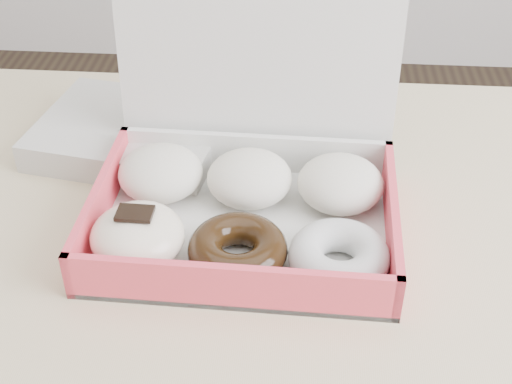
{
  "coord_description": "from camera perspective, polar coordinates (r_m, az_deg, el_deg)",
  "views": [
    {
      "loc": [
        -0.01,
        -0.59,
        1.27
      ],
      "look_at": [
        -0.05,
        0.0,
        0.83
      ],
      "focal_mm": 50.0,
      "sensor_mm": 36.0,
      "label": 1
    }
  ],
  "objects": [
    {
      "name": "table",
      "position": [
        0.84,
        3.7,
        -8.76
      ],
      "size": [
        1.2,
        0.8,
        0.75
      ],
      "color": "#CDB987",
      "rests_on": "ground"
    },
    {
      "name": "donut_box",
      "position": [
        0.8,
        -1.06,
        -0.2
      ],
      "size": [
        0.34,
        0.28,
        0.24
      ],
      "rotation": [
        0.0,
        0.0,
        -0.03
      ],
      "color": "silver",
      "rests_on": "table"
    },
    {
      "name": "newspapers",
      "position": [
        0.96,
        -9.82,
        4.65
      ],
      "size": [
        0.27,
        0.23,
        0.04
      ],
      "primitive_type": "cube",
      "rotation": [
        0.0,
        0.0,
        -0.17
      ],
      "color": "silver",
      "rests_on": "table"
    }
  ]
}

